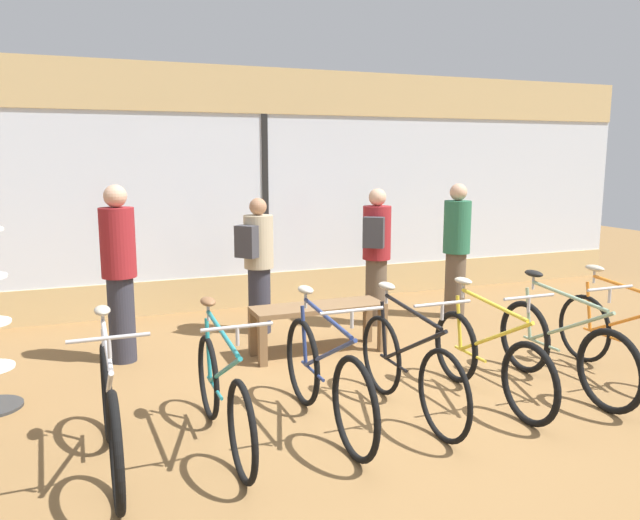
# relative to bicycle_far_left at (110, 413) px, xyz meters

# --- Properties ---
(ground_plane) EXTENTS (24.00, 24.00, 0.00)m
(ground_plane) POSITION_rel_bicycle_far_left_xyz_m (2.28, 0.42, -0.39)
(ground_plane) COLOR olive
(shop_back_wall) EXTENTS (12.00, 0.08, 3.20)m
(shop_back_wall) POSITION_rel_bicycle_far_left_xyz_m (2.28, 4.08, 1.24)
(shop_back_wall) COLOR tan
(shop_back_wall) RESTS_ON ground_plane
(bicycle_far_left) EXTENTS (0.46, 1.72, 1.04)m
(bicycle_far_left) POSITION_rel_bicycle_far_left_xyz_m (0.00, 0.00, 0.00)
(bicycle_far_left) COLOR black
(bicycle_far_left) RESTS_ON ground_plane
(bicycle_left) EXTENTS (0.46, 1.72, 1.02)m
(bicycle_left) POSITION_rel_bicycle_far_left_xyz_m (0.76, 0.09, -0.01)
(bicycle_left) COLOR black
(bicycle_left) RESTS_ON ground_plane
(bicycle_center_left) EXTENTS (0.46, 1.77, 1.05)m
(bicycle_center_left) POSITION_rel_bicycle_far_left_xyz_m (1.55, 0.08, 0.01)
(bicycle_center_left) COLOR black
(bicycle_center_left) RESTS_ON ground_plane
(bicycle_center) EXTENTS (0.46, 1.68, 1.03)m
(bicycle_center) POSITION_rel_bicycle_far_left_xyz_m (2.27, 0.08, -0.00)
(bicycle_center) COLOR black
(bicycle_center) RESTS_ON ground_plane
(bicycle_center_right) EXTENTS (0.46, 1.66, 1.01)m
(bicycle_center_right) POSITION_rel_bicycle_far_left_xyz_m (3.04, 0.08, -0.03)
(bicycle_center_right) COLOR black
(bicycle_center_right) RESTS_ON ground_plane
(bicycle_right) EXTENTS (0.46, 1.72, 1.03)m
(bicycle_right) POSITION_rel_bicycle_far_left_xyz_m (3.80, 0.04, -0.01)
(bicycle_right) COLOR black
(bicycle_right) RESTS_ON ground_plane
(bicycle_far_right) EXTENTS (0.46, 1.73, 1.02)m
(bicycle_far_right) POSITION_rel_bicycle_far_left_xyz_m (4.56, 0.07, -0.01)
(bicycle_far_right) COLOR black
(bicycle_far_right) RESTS_ON ground_plane
(display_bench) EXTENTS (1.40, 0.44, 0.52)m
(display_bench) POSITION_rel_bicycle_far_left_xyz_m (2.17, 1.79, 0.03)
(display_bench) COLOR brown
(display_bench) RESTS_ON ground_plane
(customer_near_rack) EXTENTS (0.43, 0.43, 1.71)m
(customer_near_rack) POSITION_rel_bicycle_far_left_xyz_m (4.35, 2.55, 0.51)
(customer_near_rack) COLOR brown
(customer_near_rack) RESTS_ON ground_plane
(customer_by_window) EXTENTS (0.37, 0.37, 1.78)m
(customer_by_window) POSITION_rel_bicycle_far_left_xyz_m (0.24, 2.28, 0.55)
(customer_by_window) COLOR #2D2D38
(customer_by_window) RESTS_ON ground_plane
(customer_mid_floor) EXTENTS (0.55, 0.53, 1.58)m
(customer_mid_floor) POSITION_rel_bicycle_far_left_xyz_m (1.80, 2.77, 0.45)
(customer_mid_floor) COLOR #2D2D38
(customer_mid_floor) RESTS_ON ground_plane
(customer_near_bench) EXTENTS (0.52, 0.56, 1.67)m
(customer_near_bench) POSITION_rel_bicycle_far_left_xyz_m (3.23, 2.59, 0.50)
(customer_near_bench) COLOR brown
(customer_near_bench) RESTS_ON ground_plane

